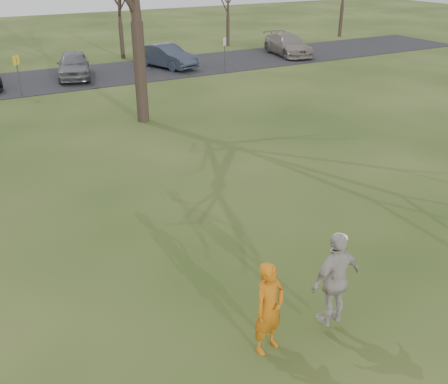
{
  "coord_description": "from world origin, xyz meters",
  "views": [
    {
      "loc": [
        -5.46,
        -5.89,
        6.83
      ],
      "look_at": [
        0.0,
        4.0,
        1.5
      ],
      "focal_mm": 41.08,
      "sensor_mm": 36.0,
      "label": 1
    }
  ],
  "objects_px": {
    "car_5": "(167,56)",
    "car_7": "(288,45)",
    "car_4": "(74,65)",
    "player_defender": "(269,308)",
    "catching_play": "(336,279)"
  },
  "relations": [
    {
      "from": "car_4",
      "to": "car_5",
      "type": "xyz_separation_m",
      "value": [
        5.91,
        0.04,
        -0.04
      ]
    },
    {
      "from": "car_5",
      "to": "catching_play",
      "type": "bearing_deg",
      "value": -125.59
    },
    {
      "from": "car_4",
      "to": "car_5",
      "type": "bearing_deg",
      "value": 14.96
    },
    {
      "from": "car_4",
      "to": "car_7",
      "type": "bearing_deg",
      "value": 14.13
    },
    {
      "from": "player_defender",
      "to": "car_5",
      "type": "relative_size",
      "value": 0.43
    },
    {
      "from": "car_5",
      "to": "car_7",
      "type": "height_order",
      "value": "car_7"
    },
    {
      "from": "car_4",
      "to": "car_5",
      "type": "distance_m",
      "value": 5.91
    },
    {
      "from": "car_4",
      "to": "car_7",
      "type": "height_order",
      "value": "car_4"
    },
    {
      "from": "car_5",
      "to": "catching_play",
      "type": "xyz_separation_m",
      "value": [
        -7.13,
        -24.84,
        0.46
      ]
    },
    {
      "from": "car_5",
      "to": "car_4",
      "type": "bearing_deg",
      "value": 160.81
    },
    {
      "from": "car_7",
      "to": "catching_play",
      "type": "xyz_separation_m",
      "value": [
        -16.43,
        -24.68,
        0.46
      ]
    },
    {
      "from": "player_defender",
      "to": "catching_play",
      "type": "bearing_deg",
      "value": -20.32
    },
    {
      "from": "player_defender",
      "to": "car_7",
      "type": "distance_m",
      "value": 30.28
    },
    {
      "from": "car_4",
      "to": "catching_play",
      "type": "bearing_deg",
      "value": -78.23
    },
    {
      "from": "player_defender",
      "to": "catching_play",
      "type": "height_order",
      "value": "catching_play"
    }
  ]
}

